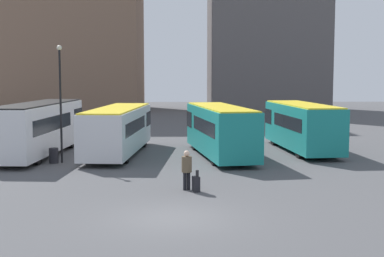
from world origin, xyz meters
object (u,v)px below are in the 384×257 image
object	(u,v)px
bus_0	(39,127)
trash_bin	(54,156)
bus_1	(118,129)
suitcase	(196,184)
bus_2	(220,129)
bus_3	(301,125)
lamp_post_1	(60,95)
traveler	(187,167)

from	to	relation	value
bus_0	trash_bin	distance (m)	3.70
bus_1	suitcase	world-z (taller)	bus_1
bus_2	trash_bin	bearing A→B (deg)	95.40
bus_0	bus_1	bearing A→B (deg)	-81.75
bus_0	bus_3	size ratio (longest dim) A/B	1.16
bus_0	lamp_post_1	bearing A→B (deg)	-141.44
bus_3	lamp_post_1	distance (m)	15.34
bus_1	traveler	world-z (taller)	bus_1
bus_0	bus_2	distance (m)	11.08
bus_0	trash_bin	bearing A→B (deg)	-148.70
bus_0	bus_3	distance (m)	16.60
traveler	suitcase	world-z (taller)	traveler
bus_3	lamp_post_1	size ratio (longest dim) A/B	1.50
suitcase	trash_bin	distance (m)	10.79
bus_2	bus_3	xyz separation A→B (m)	(5.48, 2.20, 0.01)
bus_1	lamp_post_1	size ratio (longest dim) A/B	1.68
bus_2	suitcase	bearing A→B (deg)	161.46
traveler	suitcase	xyz separation A→B (m)	(0.39, -0.34, -0.68)
traveler	lamp_post_1	xyz separation A→B (m)	(-6.88, 7.38, 2.78)
traveler	lamp_post_1	world-z (taller)	lamp_post_1
bus_0	bus_1	xyz separation A→B (m)	(4.82, 0.32, -0.16)
bus_3	suitcase	distance (m)	14.16
bus_1	traveler	size ratio (longest dim) A/B	6.42
bus_2	lamp_post_1	world-z (taller)	lamp_post_1
traveler	bus_2	bearing A→B (deg)	-32.80
bus_2	traveler	bearing A→B (deg)	158.86
bus_0	bus_1	distance (m)	4.84
traveler	suitcase	size ratio (longest dim) A/B	1.81
bus_0	bus_2	bearing A→B (deg)	-89.62
lamp_post_1	trash_bin	size ratio (longest dim) A/B	7.71
suitcase	traveler	bearing A→B (deg)	28.94
suitcase	trash_bin	size ratio (longest dim) A/B	1.11
bus_0	bus_2	size ratio (longest dim) A/B	1.12
bus_1	traveler	bearing A→B (deg)	-154.14
suitcase	bus_3	bearing A→B (deg)	-50.96
bus_2	trash_bin	distance (m)	9.85
trash_bin	bus_0	bearing A→B (deg)	116.88
bus_1	suitcase	xyz separation A→B (m)	(4.43, -10.97, -1.26)
bus_1	lamp_post_1	world-z (taller)	lamp_post_1
bus_0	traveler	size ratio (longest dim) A/B	6.66
lamp_post_1	trash_bin	distance (m)	3.40
bus_3	suitcase	xyz separation A→B (m)	(-7.29, -12.07, -1.33)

